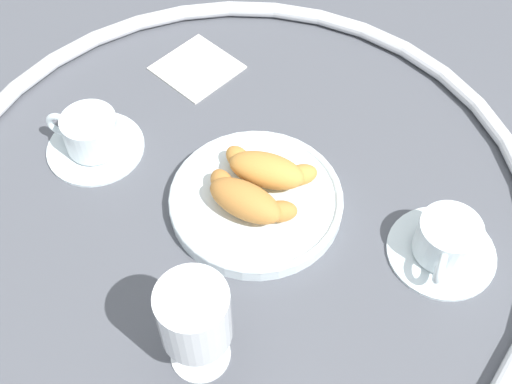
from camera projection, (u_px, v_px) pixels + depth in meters
name	position (u px, v px, depth m)	size (l,w,h in m)	color
ground_plane	(236.00, 202.00, 0.86)	(2.20, 2.20, 0.00)	#4C4F56
table_chrome_rim	(236.00, 197.00, 0.85)	(0.80, 0.80, 0.02)	silver
pastry_plate	(256.00, 200.00, 0.85)	(0.23, 0.23, 0.02)	silver
croissant_large	(246.00, 200.00, 0.81)	(0.14, 0.06, 0.04)	#BC7A38
croissant_small	(267.00, 169.00, 0.84)	(0.13, 0.08, 0.04)	#CC893D
coffee_cup_near	(445.00, 243.00, 0.80)	(0.14, 0.14, 0.06)	silver
coffee_cup_far	(92.00, 136.00, 0.90)	(0.14, 0.14, 0.06)	silver
juice_glass_left	(195.00, 319.00, 0.66)	(0.08, 0.08, 0.14)	white
folded_napkin	(197.00, 67.00, 1.01)	(0.11, 0.11, 0.01)	silver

